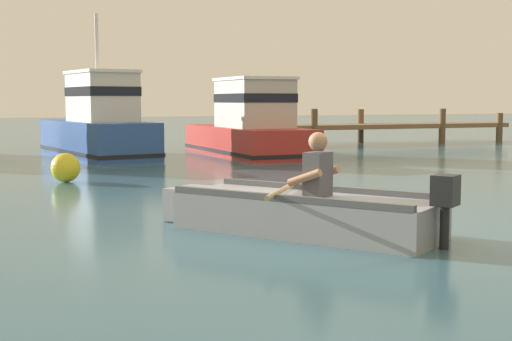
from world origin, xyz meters
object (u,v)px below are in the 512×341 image
rowboat_with_person (301,211)px  moored_boat_red (250,127)px  moored_boat_blue (99,126)px  mooring_buoy (66,168)px

rowboat_with_person → moored_boat_red: size_ratio=0.59×
moored_boat_blue → mooring_buoy: bearing=-105.3°
moored_boat_blue → moored_boat_red: bearing=-11.6°
rowboat_with_person → moored_boat_blue: bearing=91.5°
rowboat_with_person → moored_boat_red: bearing=71.6°
moored_boat_red → mooring_buoy: bearing=-138.7°
moored_boat_red → moored_boat_blue: bearing=168.4°
moored_boat_blue → moored_boat_red: 4.20m
rowboat_with_person → moored_boat_blue: 12.26m
moored_boat_blue → moored_boat_red: moored_boat_blue is taller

